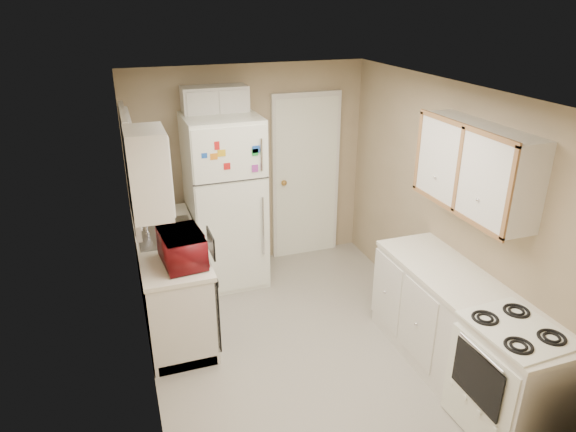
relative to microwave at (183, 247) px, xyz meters
name	(u,v)px	position (x,y,z in m)	size (l,w,h in m)	color
floor	(305,346)	(1.02, -0.36, -1.05)	(3.80, 3.80, 0.00)	#BAB4A8
ceiling	(309,91)	(1.02, -0.36, 1.35)	(3.80, 3.80, 0.00)	white
wall_left	(139,257)	(-0.38, -0.36, 0.15)	(3.80, 3.80, 0.00)	tan
wall_right	(446,212)	(2.42, -0.36, 0.15)	(3.80, 3.80, 0.00)	tan
wall_back	(250,168)	(1.02, 1.54, 0.15)	(2.80, 2.80, 0.00)	tan
wall_front	(433,373)	(1.02, -2.26, 0.15)	(2.80, 2.80, 0.00)	tan
left_counter	(172,279)	(-0.08, 0.54, -0.60)	(0.60, 1.80, 0.90)	silver
dishwasher	(212,301)	(0.21, -0.06, -0.56)	(0.03, 0.58, 0.72)	black
sink	(166,236)	(-0.08, 0.69, -0.19)	(0.54, 0.74, 0.16)	gray
microwave	(183,247)	(0.00, 0.00, 0.00)	(0.29, 0.51, 0.34)	maroon
soap_bottle	(155,206)	(-0.13, 1.20, -0.05)	(0.10, 0.10, 0.22)	silver
window_blinds	(131,168)	(-0.34, 0.69, 0.55)	(0.10, 0.98, 1.08)	silver
upper_cabinet_left	(148,173)	(-0.23, -0.14, 0.75)	(0.30, 0.45, 0.70)	silver
refrigerator	(225,201)	(0.63, 1.17, -0.09)	(0.79, 0.77, 1.93)	white
cabinet_over_fridge	(215,105)	(0.62, 1.39, 0.95)	(0.70, 0.30, 0.40)	silver
interior_door	(306,177)	(1.72, 1.50, -0.03)	(0.86, 0.06, 2.08)	white
right_counter	(461,332)	(2.12, -1.16, -0.60)	(0.60, 2.00, 0.90)	silver
stove	(505,385)	(2.08, -1.77, -0.64)	(0.55, 0.67, 0.82)	white
upper_cabinet_right	(475,168)	(2.27, -0.86, 0.75)	(0.30, 1.20, 0.70)	silver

